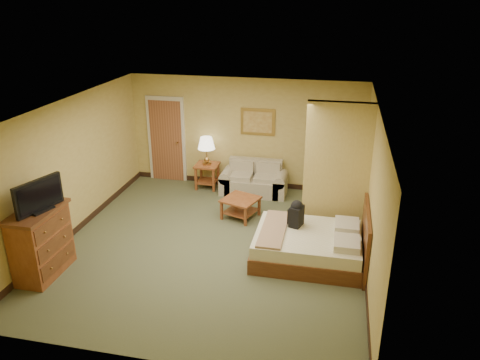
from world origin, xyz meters
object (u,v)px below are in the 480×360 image
(coffee_table, at_px, (241,204))
(bed, at_px, (312,245))
(loveseat, at_px, (254,183))
(dresser, at_px, (41,242))

(coffee_table, distance_m, bed, 2.06)
(loveseat, height_order, dresser, dresser)
(bed, bearing_deg, coffee_table, 139.22)
(loveseat, distance_m, dresser, 4.93)
(coffee_table, bearing_deg, loveseat, 88.53)
(loveseat, xyz_separation_m, dresser, (-2.77, -4.06, 0.34))
(loveseat, height_order, bed, bed)
(coffee_table, bearing_deg, dresser, -135.07)
(coffee_table, distance_m, dresser, 3.88)
(coffee_table, relative_size, dresser, 0.72)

